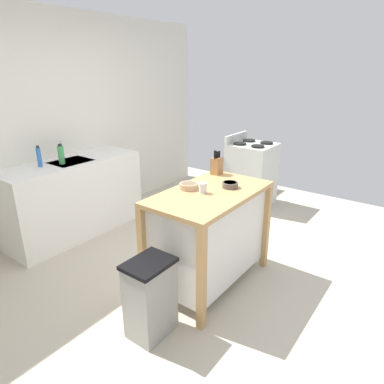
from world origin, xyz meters
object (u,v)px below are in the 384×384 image
Objects in this scene: bowl_stoneware_deep at (189,186)px; bottle_dish_soap at (39,157)px; trash_bin at (150,298)px; drinking_cup at (203,188)px; kitchen_island at (209,233)px; sink_faucet at (62,150)px; knife_block at (217,165)px; bottle_spray_cleaner at (61,155)px; bowl_ceramic_wide at (230,185)px; stove at (251,174)px.

bowl_stoneware_deep is 1.80m from bottle_dish_soap.
drinking_cup is at bearing 4.18° from trash_bin.
kitchen_island is at bearing 1.87° from trash_bin.
sink_faucet is at bearing 70.80° from trash_bin.
bowl_stoneware_deep is at bearing -175.07° from knife_block.
kitchen_island is 12.85× the size of drinking_cup.
bottle_dish_soap is (-0.39, 1.76, 0.08)m from bowl_stoneware_deep.
bottle_spray_cleaner reaches higher than sink_faucet.
drinking_cup is (-0.54, -0.21, -0.05)m from knife_block.
bottle_spray_cleaner is at bearing 97.14° from kitchen_island.
bowl_stoneware_deep is at bearing 132.18° from bowl_ceramic_wide.
knife_block reaches higher than sink_faucet.
bottle_dish_soap reaches higher than bowl_stoneware_deep.
bowl_ceramic_wide is 0.63× the size of bottle_spray_cleaner.
trash_bin is (-0.77, -0.22, -0.63)m from bowl_stoneware_deep.
bottle_spray_cleaner is (0.60, 1.89, 0.71)m from trash_bin.
bottle_dish_soap is 2.86m from stove.
bottle_dish_soap is at bearing 101.03° from drinking_cup.
drinking_cup is at bearing 158.66° from kitchen_island.
bottle_spray_cleaner is at bearing 72.48° from trash_bin.
bottle_spray_cleaner is 0.23m from bottle_dish_soap.
drinking_cup is 0.15× the size of trash_bin.
kitchen_island is at bearing -77.10° from bottle_dish_soap.
drinking_cup is 0.42× the size of sink_faucet.
bottle_dish_soap is at bearing -164.63° from sink_faucet.
bowl_ceramic_wide is 0.62× the size of bottle_dish_soap.
trash_bin is 2.74× the size of bottle_spray_cleaner.
sink_faucet reaches higher than bowl_ceramic_wide.
drinking_cup is 0.39× the size of bottle_dish_soap.
knife_block is at bearing 4.93° from bowl_stoneware_deep.
knife_block is 0.24× the size of stove.
bottle_dish_soap reaches higher than kitchen_island.
bottle_dish_soap reaches higher than drinking_cup.
stove is (1.54, 0.37, -0.55)m from knife_block.
stove reaches higher than trash_bin.
trash_bin is 2.14m from bottle_dish_soap.
bottle_dish_soap is (-0.45, 1.95, 0.51)m from kitchen_island.
stove reaches higher than drinking_cup.
bottle_dish_soap reaches higher than stove.
bottle_dish_soap is (-0.64, 2.04, 0.08)m from bowl_ceramic_wide.
bowl_stoneware_deep is at bearing -88.43° from sink_faucet.
trash_bin is (-1.02, 0.06, -0.63)m from bowl_ceramic_wide.
stove is at bearing -28.61° from bottle_dish_soap.
bowl_stoneware_deep is at bearing 107.13° from kitchen_island.
kitchen_island is 2.07m from bottle_dish_soap.
sink_faucet is at bearing 15.37° from bottle_dish_soap.
bowl_ceramic_wide is at bearing -159.03° from stove.
knife_block reaches higher than bowl_ceramic_wide.
stove is at bearing 16.88° from kitchen_island.
stove is (2.09, 0.58, -0.50)m from drinking_cup.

